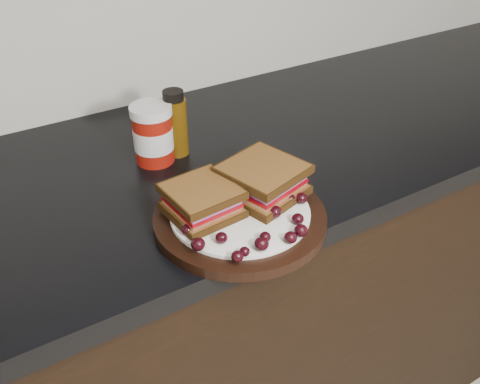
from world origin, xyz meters
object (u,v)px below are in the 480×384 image
object	(u,v)px
plate	(240,218)
sandwich_left	(202,201)
condiment_jar	(153,134)
oil_bottle	(175,123)

from	to	relation	value
plate	sandwich_left	bearing A→B (deg)	154.76
plate	condiment_jar	distance (m)	0.26
sandwich_left	condiment_jar	xyz separation A→B (m)	(0.02, 0.23, 0.01)
plate	sandwich_left	size ratio (longest dim) A/B	2.66
condiment_jar	plate	bearing A→B (deg)	-81.55
sandwich_left	condiment_jar	size ratio (longest dim) A/B	0.92
oil_bottle	plate	bearing A→B (deg)	-92.50
condiment_jar	oil_bottle	distance (m)	0.05
condiment_jar	oil_bottle	bearing A→B (deg)	6.20
condiment_jar	oil_bottle	size ratio (longest dim) A/B	0.88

